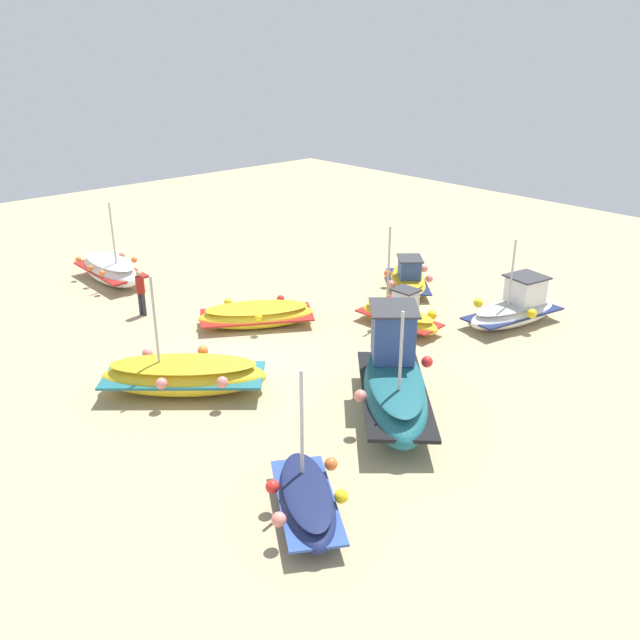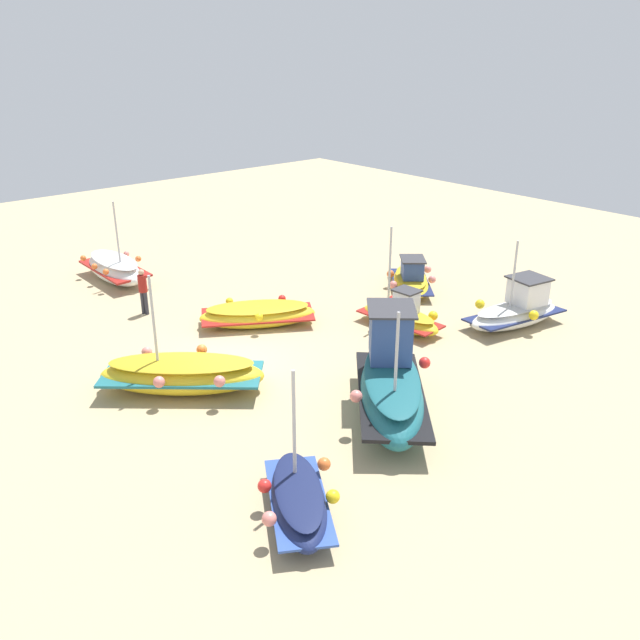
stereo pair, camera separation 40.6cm
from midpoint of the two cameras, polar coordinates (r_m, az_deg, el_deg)
The scene contains 10 objects.
ground_plane at distance 21.19m, azimuth -7.07°, elevation -3.72°, with size 57.05×57.05×0.00m, color tan.
fishing_boat_0 at distance 14.62m, azimuth -1.05°, elevation -15.19°, with size 3.29×2.64×3.22m.
fishing_boat_1 at distance 18.01m, azimuth 6.79°, elevation -5.54°, with size 4.83×4.63×3.45m.
fishing_boat_2 at distance 19.58m, azimuth -11.21°, elevation -4.58°, with size 4.45×4.69×3.57m.
fishing_boat_3 at distance 23.57m, azimuth 7.45°, elevation 0.34°, with size 3.34×1.81×3.61m.
fishing_boat_4 at distance 24.66m, azimuth 17.06°, elevation 0.81°, with size 2.26×4.07×3.25m.
fishing_boat_5 at distance 23.74m, azimuth -4.90°, elevation 0.48°, with size 3.42×4.28×0.86m.
fishing_boat_6 at distance 29.41m, azimuth -16.91°, elevation 4.30°, with size 4.13×1.98×3.56m.
fishing_boat_7 at distance 27.34m, azimuth 8.27°, elevation 3.48°, with size 3.51×3.32×1.43m.
person_walking at distance 25.24m, azimuth -14.57°, elevation 2.64°, with size 0.32×0.32×1.76m.
Camera 2 is at (-16.03, 10.24, 9.41)m, focal length 37.14 mm.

